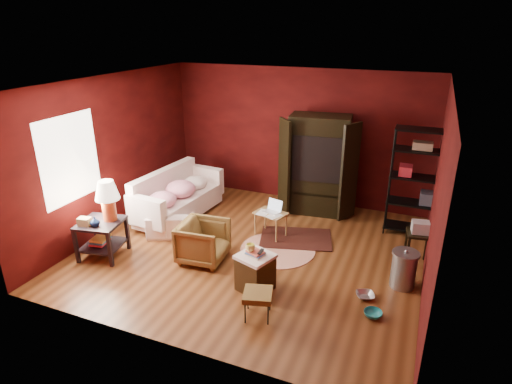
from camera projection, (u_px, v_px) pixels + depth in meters
room at (249, 173)px, 6.80m from camera, size 5.54×5.04×2.84m
sofa at (176, 198)px, 8.41m from camera, size 1.37×2.12×0.80m
armchair at (203, 240)px, 6.89m from camera, size 0.73×0.78×0.74m
pet_bowl_steel at (366, 290)px, 6.02m from camera, size 0.26×0.15×0.26m
pet_bowl_turquoise at (374, 309)px, 5.64m from camera, size 0.25×0.13×0.24m
vase at (95, 222)px, 6.76m from camera, size 0.19×0.20×0.15m
mug at (250, 247)px, 6.01m from camera, size 0.15×0.13×0.13m
side_table at (104, 212)px, 6.91m from camera, size 0.77×0.77×1.30m
sofa_cushions at (176, 197)px, 8.40m from camera, size 1.01×2.14×0.87m
hamper at (255, 271)px, 6.16m from camera, size 0.59×0.59×0.65m
footstool at (258, 295)px, 5.56m from camera, size 0.46×0.46×0.38m
rug_round at (278, 249)px, 7.33m from camera, size 1.54×1.54×0.01m
rug_oriental at (296, 238)px, 7.69m from camera, size 1.44×1.15×0.01m
laptop_desk at (271, 215)px, 7.66m from camera, size 0.63×0.53×0.67m
tv_armoire at (318, 164)px, 8.42m from camera, size 1.56×0.94×1.99m
wire_shelving at (419, 178)px, 7.51m from camera, size 0.97×0.44×1.96m
small_stand at (420, 233)px, 6.71m from camera, size 0.43×0.43×0.75m
trash_can at (404, 269)px, 6.23m from camera, size 0.40×0.40×0.61m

